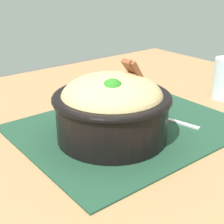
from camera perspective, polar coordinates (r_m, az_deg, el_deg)
table at (r=0.66m, az=0.60°, el=-8.57°), size 1.21×0.99×0.75m
placemat at (r=0.65m, az=2.76°, el=-2.56°), size 0.41×0.33×0.00m
bowl at (r=0.59m, az=0.01°, el=0.90°), size 0.22×0.22×0.14m
fork at (r=0.69m, az=9.24°, el=-1.13°), size 0.04×0.13×0.00m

